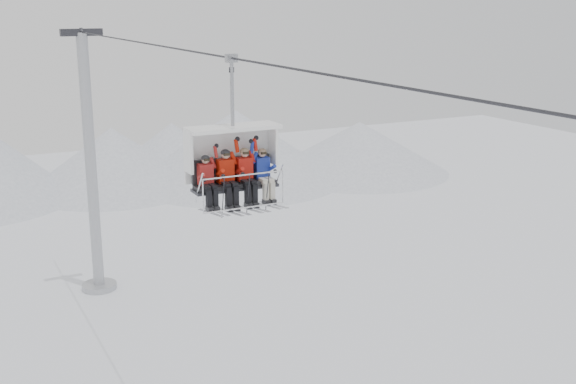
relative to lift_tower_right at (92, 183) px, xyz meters
name	(u,v)px	position (x,y,z in m)	size (l,w,h in m)	color
ridgeline	(15,166)	(-1.58, 20.05, -2.94)	(72.00, 21.00, 7.00)	white
lift_tower_right	(92,183)	(0.00, 0.00, 0.00)	(2.00, 1.80, 13.48)	#A5A7AC
haul_cable	(288,68)	(0.00, -22.00, 7.52)	(0.06, 0.06, 50.00)	#2C2C31
chairlift_carrier	(231,155)	(0.00, -18.64, 4.92)	(2.50, 1.17, 3.98)	black
skier_far_left	(207,180)	(-0.83, -18.96, 4.40)	(0.38, 1.69, 1.54)	red
skier_center_left	(227,176)	(-0.27, -18.94, 4.45)	(0.43, 1.69, 1.69)	red
skier_center_right	(246,174)	(0.28, -18.95, 4.44)	(0.42, 1.69, 1.67)	red
skier_far_right	(264,173)	(0.81, -18.95, 4.42)	(0.39, 1.69, 1.58)	#1E33A3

